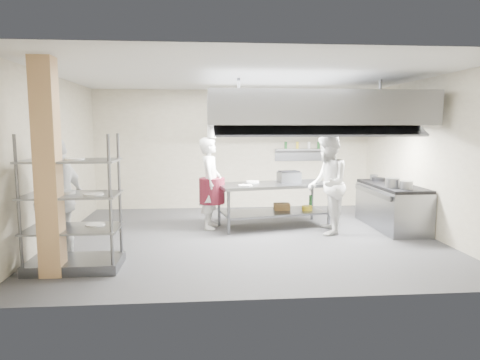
{
  "coord_description": "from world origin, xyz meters",
  "views": [
    {
      "loc": [
        -0.78,
        -7.9,
        2.06
      ],
      "look_at": [
        -0.09,
        0.2,
        1.06
      ],
      "focal_mm": 32.0,
      "sensor_mm": 36.0,
      "label": 1
    }
  ],
  "objects": [
    {
      "name": "floor",
      "position": [
        0.0,
        0.0,
        0.0
      ],
      "size": [
        7.0,
        7.0,
        0.0
      ],
      "primitive_type": "plane",
      "color": "#2E2E30",
      "rests_on": "ground"
    },
    {
      "name": "ceiling",
      "position": [
        0.0,
        0.0,
        3.0
      ],
      "size": [
        7.0,
        7.0,
        0.0
      ],
      "primitive_type": "plane",
      "rotation": [
        3.14,
        0.0,
        0.0
      ],
      "color": "silver",
      "rests_on": "wall_back"
    },
    {
      "name": "wall_back",
      "position": [
        0.0,
        3.0,
        1.5
      ],
      "size": [
        7.0,
        0.0,
        7.0
      ],
      "primitive_type": "plane",
      "rotation": [
        1.57,
        0.0,
        0.0
      ],
      "color": "#ADA289",
      "rests_on": "ground"
    },
    {
      "name": "wall_left",
      "position": [
        -3.5,
        0.0,
        1.5
      ],
      "size": [
        0.0,
        6.0,
        6.0
      ],
      "primitive_type": "plane",
      "rotation": [
        1.57,
        0.0,
        1.57
      ],
      "color": "#ADA289",
      "rests_on": "ground"
    },
    {
      "name": "wall_right",
      "position": [
        3.5,
        0.0,
        1.5
      ],
      "size": [
        0.0,
        6.0,
        6.0
      ],
      "primitive_type": "plane",
      "rotation": [
        1.57,
        0.0,
        -1.57
      ],
      "color": "#ADA289",
      "rests_on": "ground"
    },
    {
      "name": "column",
      "position": [
        -2.9,
        -1.9,
        1.5
      ],
      "size": [
        0.3,
        0.3,
        3.0
      ],
      "primitive_type": "cube",
      "color": "tan",
      "rests_on": "floor"
    },
    {
      "name": "exhaust_hood",
      "position": [
        1.3,
        0.4,
        2.4
      ],
      "size": [
        4.0,
        2.5,
        0.6
      ],
      "primitive_type": "cube",
      "color": "gray",
      "rests_on": "ceiling"
    },
    {
      "name": "hood_strip_a",
      "position": [
        0.4,
        0.4,
        2.08
      ],
      "size": [
        1.6,
        0.12,
        0.04
      ],
      "primitive_type": "cube",
      "color": "white",
      "rests_on": "exhaust_hood"
    },
    {
      "name": "hood_strip_b",
      "position": [
        2.2,
        0.4,
        2.08
      ],
      "size": [
        1.6,
        0.12,
        0.04
      ],
      "primitive_type": "cube",
      "color": "white",
      "rests_on": "exhaust_hood"
    },
    {
      "name": "wall_shelf",
      "position": [
        1.8,
        2.84,
        1.5
      ],
      "size": [
        1.5,
        0.28,
        0.04
      ],
      "primitive_type": "cube",
      "color": "gray",
      "rests_on": "wall_back"
    },
    {
      "name": "island",
      "position": [
        0.66,
        0.79,
        0.46
      ],
      "size": [
        2.45,
        1.39,
        0.91
      ],
      "primitive_type": null,
      "rotation": [
        0.0,
        0.0,
        0.2
      ],
      "color": "gray",
      "rests_on": "floor"
    },
    {
      "name": "island_worktop",
      "position": [
        0.66,
        0.79,
        0.88
      ],
      "size": [
        2.45,
        1.39,
        0.06
      ],
      "primitive_type": "cube",
      "rotation": [
        0.0,
        0.0,
        0.2
      ],
      "color": "gray",
      "rests_on": "island"
    },
    {
      "name": "island_undershelf",
      "position": [
        0.66,
        0.79,
        0.3
      ],
      "size": [
        2.25,
        1.26,
        0.04
      ],
      "primitive_type": "cube",
      "rotation": [
        0.0,
        0.0,
        0.2
      ],
      "color": "slate",
      "rests_on": "island"
    },
    {
      "name": "pass_rack",
      "position": [
        -2.67,
        -1.65,
        0.99
      ],
      "size": [
        1.32,
        0.77,
        1.98
      ],
      "primitive_type": null,
      "rotation": [
        0.0,
        0.0,
        0.0
      ],
      "color": "gray",
      "rests_on": "floor"
    },
    {
      "name": "cooking_range",
      "position": [
        3.08,
        0.5,
        0.42
      ],
      "size": [
        0.8,
        2.0,
        0.84
      ],
      "primitive_type": "cube",
      "color": "gray",
      "rests_on": "floor"
    },
    {
      "name": "range_top",
      "position": [
        3.08,
        0.5,
        0.87
      ],
      "size": [
        0.78,
        1.96,
        0.06
      ],
      "primitive_type": "cube",
      "color": "black",
      "rests_on": "cooking_range"
    },
    {
      "name": "chef_head",
      "position": [
        -0.65,
        0.77,
        0.93
      ],
      "size": [
        0.54,
        0.74,
        1.86
      ],
      "primitive_type": "imported",
      "rotation": [
        0.0,
        0.0,
        1.43
      ],
      "color": "silver",
      "rests_on": "floor"
    },
    {
      "name": "chef_line",
      "position": [
        1.6,
        0.13,
        0.97
      ],
      "size": [
        0.94,
        1.09,
        1.93
      ],
      "primitive_type": "imported",
      "rotation": [
        0.0,
        0.0,
        -1.81
      ],
      "color": "white",
      "rests_on": "floor"
    },
    {
      "name": "chef_plating",
      "position": [
        -3.0,
        -1.19,
        0.96
      ],
      "size": [
        0.77,
        1.21,
        1.91
      ],
      "primitive_type": "imported",
      "rotation": [
        0.0,
        0.0,
        -1.87
      ],
      "color": "white",
      "rests_on": "floor"
    },
    {
      "name": "griddle",
      "position": [
        1.02,
        0.97,
        1.02
      ],
      "size": [
        0.49,
        0.41,
        0.22
      ],
      "primitive_type": "cube",
      "rotation": [
        0.0,
        0.0,
        0.16
      ],
      "color": "slate",
      "rests_on": "island_worktop"
    },
    {
      "name": "wicker_basket",
      "position": [
        0.86,
        0.93,
        0.39
      ],
      "size": [
        0.33,
        0.22,
        0.14
      ],
      "primitive_type": "cube",
      "rotation": [
        0.0,
        0.0,
        0.0
      ],
      "color": "brown",
      "rests_on": "island_undershelf"
    },
    {
      "name": "stockpot",
      "position": [
        2.86,
        0.03,
        0.99
      ],
      "size": [
        0.27,
        0.27,
        0.19
      ],
      "primitive_type": "cylinder",
      "color": "gray",
      "rests_on": "range_top"
    },
    {
      "name": "plate_stack",
      "position": [
        -2.67,
        -1.65,
        0.63
      ],
      "size": [
        0.28,
        0.28,
        0.05
      ],
      "primitive_type": "cylinder",
      "color": "white",
      "rests_on": "pass_rack"
    }
  ]
}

